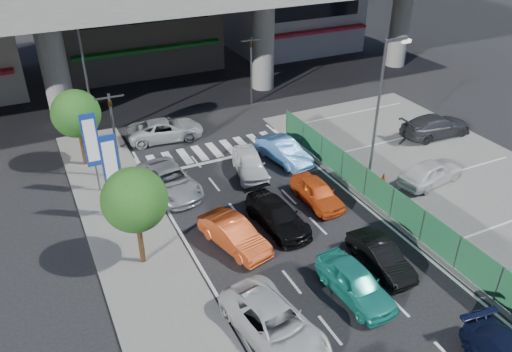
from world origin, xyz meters
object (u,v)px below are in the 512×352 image
hatch_black_mid_right (381,256)px  sedan_black_mid (277,215)px  parked_sedan_dgrey (436,126)px  traffic_cone (383,178)px  taxi_teal_mid (355,282)px  tree_near (135,200)px  kei_truck_front_right (284,151)px  crossing_wagon_silver (165,130)px  sedan_white_front_mid (250,164)px  parked_sedan_white (431,172)px  traffic_light_left (112,116)px  signboard_far (91,143)px  taxi_orange_right (317,192)px  signboard_near (111,166)px  taxi_orange_left (234,234)px  street_lamp_right (382,98)px  sedan_white_mid_left (274,324)px  tree_far (76,114)px  traffic_light_right (251,54)px  street_lamp_left (88,70)px

hatch_black_mid_right → sedan_black_mid: sedan_black_mid is taller
parked_sedan_dgrey → traffic_cone: size_ratio=6.68×
taxi_teal_mid → tree_near: bearing=139.1°
kei_truck_front_right → crossing_wagon_silver: (-5.62, 6.15, 0.01)m
sedan_white_front_mid → parked_sedan_white: bearing=-19.1°
traffic_light_left → signboard_far: size_ratio=1.11×
traffic_light_left → sedan_white_front_mid: bearing=-21.9°
taxi_teal_mid → traffic_cone: size_ratio=5.37×
signboard_far → parked_sedan_white: bearing=-23.1°
taxi_orange_right → traffic_cone: (4.34, -0.09, -0.20)m
signboard_near → parked_sedan_dgrey: size_ratio=0.93×
signboard_near → hatch_black_mid_right: bearing=-42.6°
taxi_orange_left → sedan_black_mid: (2.57, 0.53, -0.03)m
sedan_white_front_mid → signboard_near: bearing=-158.2°
signboard_near → street_lamp_right: bearing=-7.9°
sedan_white_front_mid → crossing_wagon_silver: size_ratio=0.81×
sedan_white_mid_left → parked_sedan_dgrey: (17.87, 10.71, 0.10)m
tree_near → sedan_black_mid: tree_near is taller
crossing_wagon_silver → taxi_orange_left: bearing=-175.3°
traffic_light_left → signboard_near: (-1.00, -4.01, -0.87)m
taxi_orange_right → sedan_white_front_mid: size_ratio=0.93×
signboard_far → tree_far: tree_far is taller
street_lamp_right → tree_far: 17.27m
taxi_orange_left → traffic_light_left: bearing=96.6°
traffic_light_left → hatch_black_mid_right: bearing=-56.2°
traffic_light_left → traffic_cone: size_ratio=6.90×
traffic_light_right → kei_truck_front_right: 10.05m
street_lamp_right → kei_truck_front_right: bearing=135.9°
taxi_orange_left → traffic_cone: (9.83, 1.42, -0.23)m
sedan_white_front_mid → street_lamp_right: bearing=-13.3°
signboard_far → taxi_orange_left: 9.34m
street_lamp_right → traffic_cone: (-0.16, -1.24, -4.33)m
street_lamp_right → street_lamp_left: same height
crossing_wagon_silver → signboard_near: bearing=155.3°
tree_near → parked_sedan_dgrey: bearing=11.6°
sedan_white_mid_left → street_lamp_left: bearing=89.0°
sedan_black_mid → traffic_cone: 7.31m
sedan_white_mid_left → traffic_light_left: bearing=91.6°
hatch_black_mid_right → traffic_light_right: bearing=82.5°
sedan_black_mid → sedan_white_front_mid: size_ratio=1.08×
parked_sedan_dgrey → taxi_orange_right: bearing=109.3°
tree_far → sedan_white_front_mid: tree_far is taller
signboard_near → crossing_wagon_silver: 9.60m
taxi_teal_mid → sedan_black_mid: bearing=93.3°
traffic_light_left → street_lamp_right: street_lamp_right is taller
sedan_black_mid → kei_truck_front_right: 6.86m
taxi_orange_left → tree_near: bearing=156.3°
sedan_white_mid_left → hatch_black_mid_right: size_ratio=1.34×
traffic_light_right → tree_near: bearing=-129.8°
kei_truck_front_right → sedan_black_mid: bearing=-130.7°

